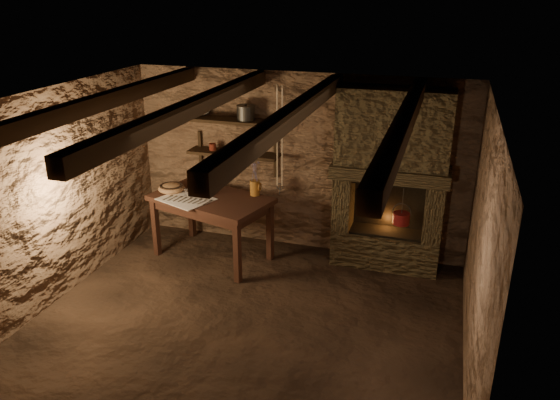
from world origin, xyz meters
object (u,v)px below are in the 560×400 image
(wooden_bowl, at_px, (171,188))
(red_pot, at_px, (401,218))
(work_table, at_px, (212,225))
(stoneware_jug, at_px, (255,181))
(iron_stockpot, at_px, (246,114))

(wooden_bowl, height_order, red_pot, red_pot)
(wooden_bowl, relative_size, red_pot, 0.65)
(work_table, height_order, red_pot, red_pot)
(stoneware_jug, bearing_deg, work_table, -179.82)
(iron_stockpot, height_order, red_pot, iron_stockpot)
(stoneware_jug, relative_size, iron_stockpot, 1.97)
(wooden_bowl, distance_m, iron_stockpot, 1.39)
(work_table, distance_m, stoneware_jug, 0.83)
(work_table, xyz_separation_m, iron_stockpot, (0.30, 0.54, 1.39))
(work_table, distance_m, red_pot, 2.44)
(stoneware_jug, bearing_deg, red_pot, -18.57)
(stoneware_jug, height_order, wooden_bowl, stoneware_jug)
(stoneware_jug, relative_size, wooden_bowl, 1.30)
(work_table, height_order, wooden_bowl, wooden_bowl)
(stoneware_jug, distance_m, iron_stockpot, 0.88)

